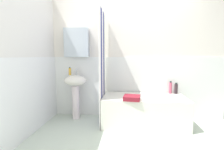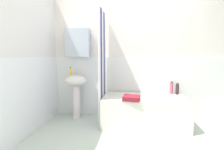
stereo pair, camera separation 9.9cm
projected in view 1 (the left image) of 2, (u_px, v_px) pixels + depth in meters
name	position (u px, v px, depth m)	size (l,w,h in m)	color
wall_back_tiled	(127.00, 60.00, 3.20)	(3.60, 0.18, 2.40)	silver
wall_left_tiled	(27.00, 63.00, 2.44)	(0.07, 1.81, 2.40)	silver
sink	(75.00, 87.00, 3.12)	(0.44, 0.34, 0.85)	silver
faucet	(76.00, 72.00, 3.17)	(0.03, 0.12, 0.12)	silver
soap_dispenser	(70.00, 72.00, 3.11)	(0.04, 0.04, 0.16)	gold
bathtub	(144.00, 110.00, 2.90)	(1.45, 0.69, 0.51)	silver
shower_curtain	(102.00, 68.00, 2.88)	(0.01, 0.69, 2.00)	white
conditioner_bottle	(176.00, 89.00, 3.07)	(0.06, 0.06, 0.21)	#312328
lotion_bottle	(170.00, 88.00, 3.08)	(0.05, 0.05, 0.24)	#C44C68
towel_folded	(132.00, 98.00, 2.64)	(0.26, 0.25, 0.07)	maroon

